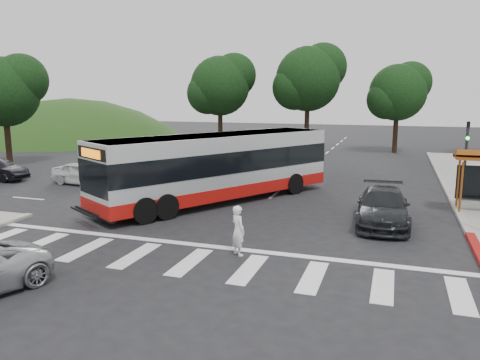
% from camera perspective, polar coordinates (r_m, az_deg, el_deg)
% --- Properties ---
extents(ground, '(140.00, 140.00, 0.00)m').
position_cam_1_polar(ground, '(19.88, -0.12, -5.24)').
color(ground, black).
rests_on(ground, ground).
extents(curb_east, '(0.30, 40.00, 0.15)m').
position_cam_1_polar(curb_east, '(26.83, 24.30, -1.92)').
color(curb_east, '#9E9991').
rests_on(curb_east, ground).
extents(hillside_nw, '(44.00, 44.00, 10.00)m').
position_cam_1_polar(hillside_nw, '(61.65, -19.83, 4.72)').
color(hillside_nw, '#1B3812').
rests_on(hillside_nw, ground).
extents(crosswalk_ladder, '(18.00, 2.60, 0.01)m').
position_cam_1_polar(crosswalk_ladder, '(15.45, -6.15, -9.90)').
color(crosswalk_ladder, silver).
rests_on(crosswalk_ladder, ground).
extents(traffic_signal_ne_short, '(0.18, 0.37, 4.00)m').
position_cam_1_polar(traffic_signal_ne_short, '(27.02, 25.85, 3.21)').
color(traffic_signal_ne_short, black).
rests_on(traffic_signal_ne_short, ground).
extents(tree_north_a, '(6.60, 6.15, 10.17)m').
position_cam_1_polar(tree_north_a, '(44.97, 8.41, 12.21)').
color(tree_north_a, black).
rests_on(tree_north_a, ground).
extents(tree_north_b, '(5.72, 5.33, 8.43)m').
position_cam_1_polar(tree_north_b, '(46.21, 18.77, 10.17)').
color(tree_north_b, black).
rests_on(tree_north_b, ground).
extents(tree_north_c, '(6.16, 5.74, 9.30)m').
position_cam_1_polar(tree_north_c, '(45.17, -2.33, 11.50)').
color(tree_north_c, black).
rests_on(tree_north_c, ground).
extents(tree_west_a, '(5.72, 5.33, 8.43)m').
position_cam_1_polar(tree_west_a, '(39.79, -26.72, 9.70)').
color(tree_west_a, black).
rests_on(tree_west_a, ground).
extents(transit_bus, '(9.15, 12.78, 3.40)m').
position_cam_1_polar(transit_bus, '(23.61, -2.70, 1.45)').
color(transit_bus, silver).
rests_on(transit_bus, ground).
extents(pedestrian, '(0.74, 0.71, 1.71)m').
position_cam_1_polar(pedestrian, '(15.77, -0.24, -6.16)').
color(pedestrian, white).
rests_on(pedestrian, ground).
extents(dark_sedan, '(2.28, 5.18, 1.48)m').
position_cam_1_polar(dark_sedan, '(20.42, 17.01, -3.14)').
color(dark_sedan, black).
rests_on(dark_sedan, ground).
extents(west_car_white, '(4.19, 2.14, 1.37)m').
position_cam_1_polar(west_car_white, '(29.75, -18.65, 0.77)').
color(west_car_white, silver).
rests_on(west_car_white, ground).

